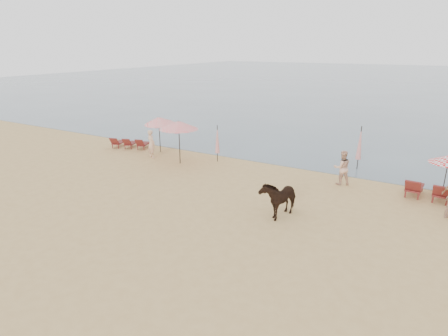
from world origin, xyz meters
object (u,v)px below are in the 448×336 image
Objects in this scene: umbrella_open_left_a at (179,125)px; umbrella_open_left_b at (159,120)px; beachgoer_right_a at (342,168)px; lounger_cluster_right at (428,189)px; beachgoer_left at (151,144)px; umbrella_closed_left at (217,139)px; umbrella_closed_right at (360,143)px; cow at (279,197)px; lounger_cluster_left at (130,143)px.

umbrella_open_left_a is 3.14m from umbrella_open_left_b.
umbrella_open_left_a is 1.46× the size of beachgoer_right_a.
lounger_cluster_right is at bearing 9.87° from umbrella_open_left_a.
umbrella_open_left_b is at bearing -52.75° from beachgoer_left.
umbrella_open_left_a is 2.54m from umbrella_closed_left.
umbrella_open_left_b is 0.97× the size of umbrella_closed_right.
umbrella_open_left_b is 12.85m from umbrella_closed_right.
lounger_cluster_right is 7.55m from cow.
umbrella_open_left_a is 9.72m from beachgoer_right_a.
umbrella_closed_left is at bearing -141.25° from beachgoer_left.
umbrella_closed_left reaches higher than lounger_cluster_right.
umbrella_open_left_b is 1.37× the size of beachgoer_left.
cow is 11.20m from beachgoer_left.
cow is (10.85, -5.40, -1.37)m from umbrella_open_left_b.
umbrella_closed_right is 1.35× the size of cow.
umbrella_open_left_a is at bearing -25.33° from beachgoer_right_a.
umbrella_closed_left is at bearing -11.14° from umbrella_open_left_b.
lounger_cluster_left is 18.80m from lounger_cluster_right.
umbrella_open_left_a is at bearing -140.58° from umbrella_closed_left.
cow is at bearing -37.71° from umbrella_open_left_b.
cow is (-1.69, -8.14, -0.78)m from umbrella_closed_right.
umbrella_closed_left is 8.31m from cow.
umbrella_closed_right is 3.09m from beachgoer_right_a.
umbrella_closed_right is at bearing 18.96° from umbrella_closed_left.
beachgoer_right_a is at bearing -17.05° from lounger_cluster_left.
beachgoer_left reaches higher than lounger_cluster_right.
umbrella_closed_right is at bearing 27.87° from umbrella_open_left_a.
lounger_cluster_right is 0.77× the size of umbrella_closed_right.
umbrella_open_left_b is 1.31× the size of cow.
umbrella_closed_left is 7.74m from beachgoer_right_a.
lounger_cluster_right is at bearing -37.96° from umbrella_closed_right.
beachgoer_right_a is at bearing -154.11° from beachgoer_left.
cow reaches higher than lounger_cluster_right.
beachgoer_right_a is (7.72, -0.27, -0.51)m from umbrella_closed_left.
lounger_cluster_left is 1.54× the size of beachgoer_right_a.
beachgoer_left is (-12.13, -4.10, -0.68)m from umbrella_closed_right.
umbrella_closed_left reaches higher than beachgoer_left.
umbrella_open_left_a is 1.06× the size of umbrella_open_left_b.
beachgoer_right_a is at bearing -94.75° from umbrella_closed_right.
beachgoer_left is 1.00× the size of beachgoer_right_a.
cow is (8.09, -3.92, -1.59)m from umbrella_open_left_a.
beachgoer_left is (-10.45, 4.04, 0.11)m from cow.
lounger_cluster_right is (18.80, 0.10, 0.08)m from lounger_cluster_left.
umbrella_open_left_a reaches higher than beachgoer_right_a.
lounger_cluster_left is at bearing -177.43° from umbrella_closed_left.
beachgoer_right_a is at bearing 11.78° from umbrella_open_left_a.
umbrella_open_left_b reaches higher than lounger_cluster_right.
umbrella_closed_right is (12.53, 2.75, -0.59)m from umbrella_open_left_b.
cow is at bearing -101.69° from umbrella_closed_right.
beachgoer_right_a is (-0.25, -3.01, -0.68)m from umbrella_closed_right.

